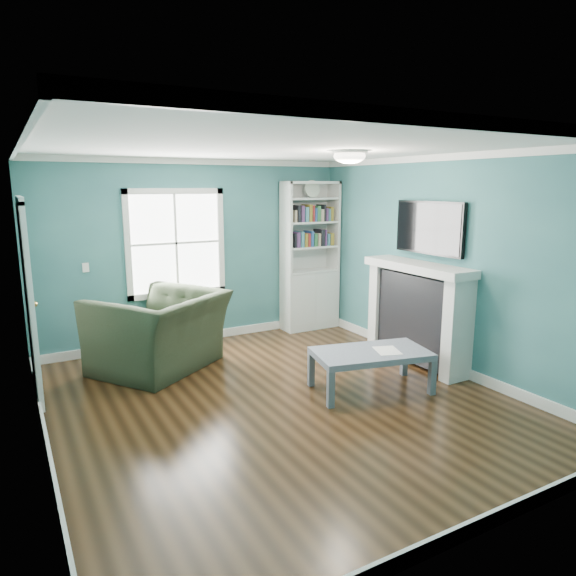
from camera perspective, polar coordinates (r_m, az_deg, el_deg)
floor at (r=5.55m, az=-0.88°, el=-12.44°), size 5.00×5.00×0.00m
room_walls at (r=5.12m, az=-0.93°, el=3.99°), size 5.00×5.00×5.00m
trim at (r=5.18m, az=-0.92°, el=0.20°), size 4.50×5.00×2.60m
window at (r=7.31m, az=-12.34°, el=4.89°), size 1.40×0.06×1.50m
bookshelf at (r=8.06m, az=2.42°, el=1.94°), size 0.90×0.35×2.31m
fireplace at (r=6.67m, az=14.20°, el=-2.91°), size 0.44×1.58×1.30m
tv at (r=6.58m, az=15.43°, el=6.47°), size 0.06×1.10×0.65m
door at (r=5.99m, az=-26.86°, el=-1.10°), size 0.12×0.98×2.17m
ceiling_fixture at (r=5.65m, az=6.86°, el=14.43°), size 0.38×0.38×0.15m
light_switch at (r=7.09m, az=-21.56°, el=2.13°), size 0.08×0.01×0.12m
recliner at (r=6.48m, az=-14.12°, el=-3.37°), size 1.72×1.59×1.26m
coffee_table at (r=5.76m, az=9.20°, el=-7.46°), size 1.36×0.94×0.45m
paper_sheet at (r=5.78m, az=10.97°, el=-6.84°), size 0.34×0.38×0.00m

